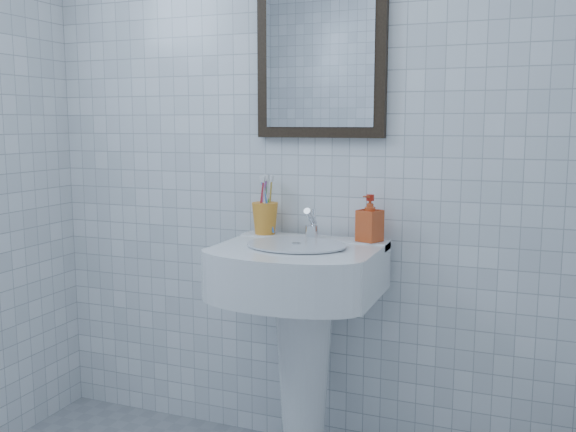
% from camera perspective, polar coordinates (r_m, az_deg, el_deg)
% --- Properties ---
extents(wall_back, '(2.20, 0.02, 2.50)m').
position_cam_1_polar(wall_back, '(2.49, 0.92, 7.24)').
color(wall_back, white).
rests_on(wall_back, ground).
extents(washbasin, '(0.57, 0.42, 0.88)m').
position_cam_1_polar(washbasin, '(2.37, 1.23, -9.10)').
color(washbasin, white).
rests_on(washbasin, ground).
extents(faucet, '(0.05, 0.11, 0.12)m').
position_cam_1_polar(faucet, '(2.39, 2.11, -0.87)').
color(faucet, silver).
rests_on(faucet, washbasin).
extents(toothbrush_cup, '(0.11, 0.11, 0.12)m').
position_cam_1_polar(toothbrush_cup, '(2.48, -2.06, -0.20)').
color(toothbrush_cup, orange).
rests_on(toothbrush_cup, washbasin).
extents(soap_dispenser, '(0.10, 0.10, 0.17)m').
position_cam_1_polar(soap_dispenser, '(2.34, 7.28, -0.19)').
color(soap_dispenser, red).
rests_on(soap_dispenser, washbasin).
extents(wall_mirror, '(0.50, 0.04, 0.62)m').
position_cam_1_polar(wall_mirror, '(2.46, 2.91, 14.22)').
color(wall_mirror, black).
rests_on(wall_mirror, wall_back).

